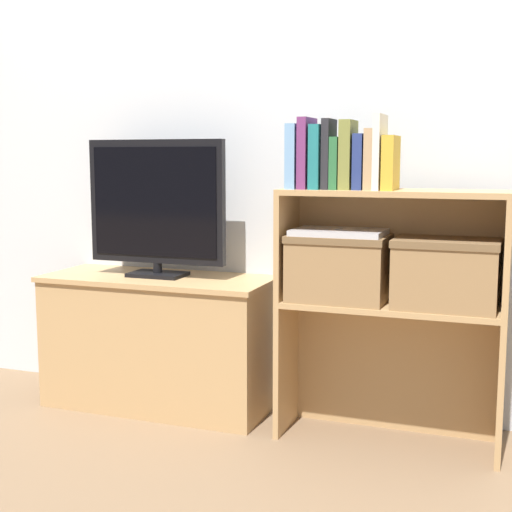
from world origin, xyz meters
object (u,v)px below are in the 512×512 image
tv_stand (159,341)px  book_navy (361,162)px  tv (156,205)px  book_tan (371,159)px  book_teal (319,157)px  book_olive (348,155)px  storage_basket_left (339,265)px  book_forest (337,163)px  book_skyblue (296,157)px  book_ivory (380,152)px  book_plum (307,153)px  book_mustard (391,163)px  book_charcoal (329,154)px  laptop (339,232)px  storage_basket_right (446,271)px

tv_stand → book_navy: 1.10m
tv → book_tan: bearing=-5.2°
tv → book_teal: size_ratio=2.61×
book_olive → storage_basket_left: size_ratio=0.68×
book_forest → book_skyblue: bearing=180.0°
book_ivory → book_forest: bearing=180.0°
book_plum → book_mustard: 0.29m
book_mustard → storage_basket_left: size_ratio=0.53×
book_charcoal → book_forest: bearing=0.0°
tv_stand → book_olive: book_olive is taller
tv_stand → laptop: (0.75, -0.07, 0.48)m
storage_basket_left → storage_basket_right: 0.37m
tv_stand → storage_basket_right: bearing=-3.3°
laptop → book_teal: bearing=-168.5°
book_mustard → book_tan: bearing=180.0°
book_skyblue → book_teal: (0.08, 0.00, -0.00)m
book_plum → book_mustard: (0.29, 0.00, -0.03)m
book_forest → book_ivory: (0.15, 0.00, 0.04)m
tv_stand → book_mustard: bearing=-5.0°
book_forest → storage_basket_right: bearing=2.3°
book_olive → book_ivory: (0.11, -0.00, 0.01)m
book_olive → storage_basket_left: (-0.03, 0.01, -0.38)m
book_teal → storage_basket_left: book_teal is taller
book_teal → book_navy: 0.15m
book_charcoal → book_tan: 0.15m
book_navy → book_mustard: bearing=0.0°
book_navy → storage_basket_left: bearing=168.6°
book_charcoal → book_forest: book_charcoal is taller
book_teal → storage_basket_right: book_teal is taller
book_charcoal → book_forest: size_ratio=1.35×
book_skyblue → book_forest: size_ratio=1.26×
book_forest → book_charcoal: bearing=-180.0°
tv_stand → book_navy: book_navy is taller
book_skyblue → book_tan: book_skyblue is taller
tv_stand → book_plum: bearing=-7.2°
book_ivory → book_navy: bearing=180.0°
book_teal → book_charcoal: size_ratio=0.92×
book_navy → storage_basket_left: size_ratio=0.55×
book_charcoal → book_mustard: size_ratio=1.32×
book_tan → laptop: size_ratio=0.65×
book_plum → tv: bearing=172.9°
book_olive → storage_basket_left: book_olive is taller
book_ivory → book_mustard: size_ratio=1.39×
book_charcoal → book_ivory: size_ratio=0.95×
book_teal → book_ivory: bearing=0.0°
book_forest → book_olive: 0.05m
book_teal → book_forest: bearing=0.0°
book_ivory → tv_stand: bearing=174.8°
tv_stand → book_skyblue: (0.60, -0.08, 0.74)m
book_forest → book_tan: size_ratio=0.87×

